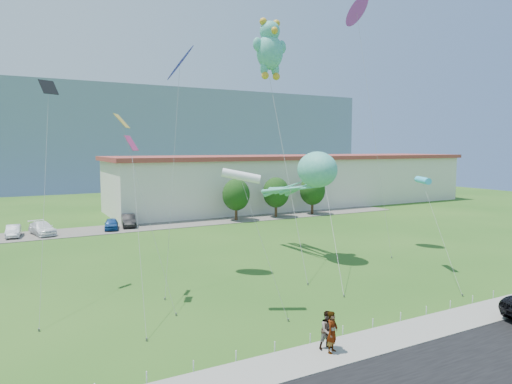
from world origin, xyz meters
TOP-DOWN VIEW (x-y plane):
  - ground at (0.00, 0.00)m, footprint 160.00×160.00m
  - sidewalk at (0.00, -2.75)m, footprint 80.00×2.50m
  - parking_strip at (0.00, 35.00)m, footprint 70.00×6.00m
  - hill_ridge at (0.00, 120.00)m, footprint 160.00×50.00m
  - warehouse at (26.00, 44.00)m, footprint 61.00×15.00m
  - rope_fence at (0.00, -1.30)m, footprint 26.05×0.05m
  - tree_near at (10.00, 34.00)m, footprint 3.60×3.60m
  - tree_mid at (16.00, 34.00)m, footprint 3.60×3.60m
  - tree_far at (22.00, 34.00)m, footprint 3.60×3.60m
  - pedestrian_left at (-2.81, -2.76)m, footprint 0.84×0.74m
  - pedestrian_right at (-2.75, -2.37)m, footprint 0.92×0.74m
  - parked_car_silver at (-15.59, 35.22)m, footprint 1.61×3.83m
  - parked_car_white at (-12.82, 35.10)m, footprint 2.94×5.07m
  - parked_car_blue at (-5.59, 34.84)m, footprint 2.23×3.92m
  - parked_car_black at (-3.38, 35.92)m, footprint 2.20×4.53m
  - octopus_kite at (6.84, 13.15)m, footprint 5.54×15.51m
  - teddy_bear_kite at (4.10, 15.09)m, footprint 3.46×9.63m
  - small_kite_yellow at (-9.25, 8.87)m, footprint 2.55×4.75m
  - small_kite_pink at (-8.81, 9.55)m, footprint 1.99×8.45m
  - small_kite_purple at (13.07, 14.60)m, footprint 1.80×6.01m
  - small_kite_black at (-13.24, 13.35)m, footprint 2.21×8.57m
  - small_kite_blue at (-4.35, 13.53)m, footprint 4.04×6.21m
  - small_kite_white at (-3.87, 4.43)m, footprint 1.71×4.08m
  - small_kite_cyan at (12.45, 5.87)m, footprint 3.18×7.25m

SIDE VIEW (x-z plane):
  - ground at x=0.00m, z-range 0.00..0.00m
  - parking_strip at x=0.00m, z-range 0.00..0.06m
  - sidewalk at x=0.00m, z-range 0.00..0.10m
  - rope_fence at x=0.00m, z-range 0.00..0.50m
  - parked_car_silver at x=-15.59m, z-range 0.06..1.29m
  - parked_car_blue at x=-5.59m, z-range 0.06..1.32m
  - parked_car_white at x=-12.82m, z-range 0.06..1.44m
  - parked_car_black at x=-3.38m, z-range 0.06..1.49m
  - pedestrian_right at x=-2.75m, z-range 0.10..1.91m
  - pedestrian_left at x=-2.81m, z-range 0.10..2.03m
  - tree_near at x=10.00m, z-range 0.65..6.12m
  - tree_mid at x=16.00m, z-range 0.65..6.12m
  - tree_far at x=22.00m, z-range 0.65..6.12m
  - warehouse at x=26.00m, z-range 0.02..8.22m
  - small_kite_cyan at x=12.45m, z-range 3.21..10.60m
  - octopus_kite at x=6.84m, z-range 2.36..11.52m
  - small_kite_white at x=-3.87m, z-range 3.66..11.95m
  - small_kite_pink at x=-8.81m, z-range 3.55..13.73m
  - small_kite_yellow at x=-9.25m, z-range 4.09..15.58m
  - small_kite_black at x=-13.24m, z-range 4.76..18.61m
  - hill_ridge at x=0.00m, z-range 0.00..25.00m
  - small_kite_blue at x=-4.35m, z-range 7.12..23.42m
  - teddy_bear_kite at x=4.10m, z-range 7.71..27.87m
  - small_kite_purple at x=13.07m, z-range 10.00..32.61m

